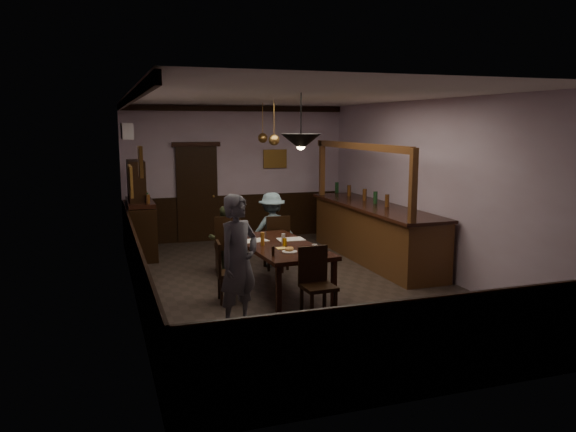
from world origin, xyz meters
name	(u,v)px	position (x,y,z in m)	size (l,w,h in m)	color
room	(295,193)	(0.00, 0.00, 1.50)	(5.01, 8.01, 3.01)	#2D2621
dining_table	(280,248)	(-0.33, -0.24, 0.69)	(1.14, 2.26, 0.75)	black
chair_far_left	(228,242)	(-0.88, 1.00, 0.57)	(0.51, 0.51, 1.04)	black
chair_far_right	(277,240)	(0.03, 1.06, 0.54)	(0.46, 0.46, 0.98)	black
chair_near	(316,280)	(-0.25, -1.56, 0.53)	(0.44, 0.44, 0.97)	black
chair_side	(226,269)	(-1.24, -0.48, 0.49)	(0.43, 0.43, 0.90)	black
person_standing	(239,262)	(-1.30, -1.55, 0.86)	(0.63, 0.41, 1.72)	slate
person_seated_left	(224,239)	(-0.88, 1.28, 0.58)	(0.56, 0.44, 1.16)	#455231
person_seated_right	(272,229)	(0.02, 1.34, 0.68)	(0.88, 0.50, 1.36)	slate
newspaper_left	(254,241)	(-0.65, 0.13, 0.75)	(0.42, 0.30, 0.01)	silver
newspaper_right	(291,239)	(-0.06, 0.05, 0.75)	(0.42, 0.30, 0.01)	silver
napkin	(282,248)	(-0.40, -0.51, 0.75)	(0.15, 0.15, 0.00)	#FDD05D
saucer	(312,249)	(0.01, -0.74, 0.76)	(0.15, 0.15, 0.01)	white
coffee_cup	(314,247)	(0.02, -0.80, 0.80)	(0.08, 0.08, 0.07)	white
pastry_plate	(290,252)	(-0.37, -0.80, 0.76)	(0.22, 0.22, 0.01)	white
pastry_ring_a	(289,249)	(-0.36, -0.76, 0.79)	(0.13, 0.13, 0.04)	#C68C47
pastry_ring_b	(289,249)	(-0.34, -0.73, 0.79)	(0.13, 0.13, 0.04)	#C68C47
soda_can	(285,242)	(-0.30, -0.38, 0.81)	(0.07, 0.07, 0.12)	#F2B014
beer_glass	(263,239)	(-0.61, -0.23, 0.85)	(0.06, 0.06, 0.20)	#BF721E
water_glass	(283,238)	(-0.26, -0.18, 0.82)	(0.06, 0.06, 0.15)	silver
pepper_mill	(273,251)	(-0.66, -0.97, 0.82)	(0.04, 0.04, 0.14)	black
sideboard	(140,218)	(-2.21, 2.90, 0.76)	(0.51, 1.43, 1.89)	black
bar_counter	(374,231)	(1.99, 1.13, 0.57)	(0.93, 3.99, 2.24)	#4D2B14
door_back	(197,195)	(-0.90, 3.95, 1.05)	(0.90, 0.06, 2.10)	black
ac_unit	(127,131)	(-2.38, 2.90, 2.45)	(0.20, 0.85, 0.30)	white
picture_left_small	(140,162)	(-2.46, -1.60, 2.15)	(0.04, 0.28, 0.36)	olive
picture_left_large	(131,181)	(-2.46, 0.80, 1.70)	(0.04, 0.62, 0.48)	olive
picture_back	(275,159)	(0.90, 3.96, 1.80)	(0.55, 0.04, 0.42)	olive
pendant_iron	(301,142)	(-0.28, -1.04, 2.34)	(0.56, 0.56, 0.77)	black
pendant_brass_mid	(274,140)	(0.10, 1.44, 2.30)	(0.20, 0.20, 0.81)	#BF8C3F
pendant_brass_far	(263,138)	(0.30, 2.87, 2.30)	(0.20, 0.20, 0.81)	#BF8C3F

